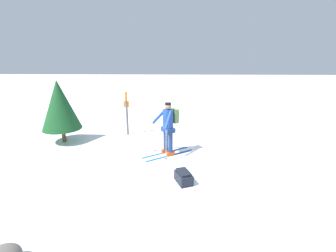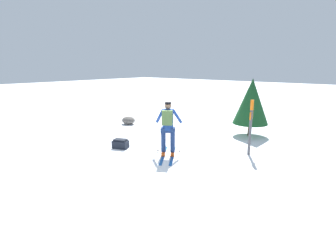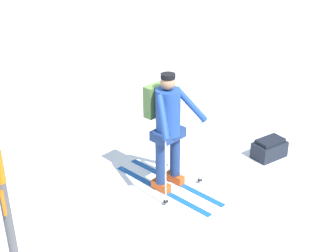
{
  "view_description": "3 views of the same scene",
  "coord_description": "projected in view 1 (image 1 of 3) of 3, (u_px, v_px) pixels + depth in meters",
  "views": [
    {
      "loc": [
        6.55,
        0.4,
        3.06
      ],
      "look_at": [
        -0.39,
        0.16,
        0.98
      ],
      "focal_mm": 24.0,
      "sensor_mm": 36.0,
      "label": 1
    },
    {
      "loc": [
        -5.51,
        6.39,
        2.86
      ],
      "look_at": [
        -0.39,
        0.16,
        0.98
      ],
      "focal_mm": 28.0,
      "sensor_mm": 36.0,
      "label": 2
    },
    {
      "loc": [
        -1.68,
        -5.46,
        3.83
      ],
      "look_at": [
        -0.39,
        0.16,
        0.98
      ],
      "focal_mm": 50.0,
      "sensor_mm": 36.0,
      "label": 3
    }
  ],
  "objects": [
    {
      "name": "ground_plane",
      "position": [
        163.0,
        159.0,
        7.16
      ],
      "size": [
        80.0,
        80.0,
        0.0
      ],
      "primitive_type": "plane",
      "color": "white"
    },
    {
      "name": "dropped_backpack",
      "position": [
        184.0,
        177.0,
        5.75
      ],
      "size": [
        0.62,
        0.5,
        0.32
      ],
      "color": "black",
      "rests_on": "ground_plane"
    },
    {
      "name": "trail_marker",
      "position": [
        127.0,
        110.0,
        9.17
      ],
      "size": [
        0.1,
        0.24,
        1.8
      ],
      "color": "#4C4C51",
      "rests_on": "ground_plane"
    },
    {
      "name": "pine_tree",
      "position": [
        60.0,
        105.0,
        8.25
      ],
      "size": [
        1.41,
        1.41,
        2.36
      ],
      "color": "#4C331E",
      "rests_on": "ground_plane"
    },
    {
      "name": "skier",
      "position": [
        168.0,
        125.0,
        7.25
      ],
      "size": [
        1.33,
        1.72,
        1.74
      ],
      "color": "#144C9E",
      "rests_on": "ground_plane"
    }
  ]
}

